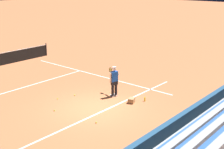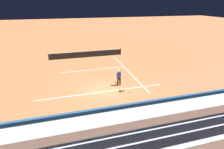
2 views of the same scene
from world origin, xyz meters
TOP-DOWN VIEW (x-y plane):
  - ground_plane at (0.00, 0.00)m, footprint 160.00×160.00m
  - court_baseline_white at (0.00, -0.50)m, footprint 12.00×0.10m
  - court_sideline_white at (4.11, 4.00)m, footprint 0.10×12.00m
  - court_service_line_white at (0.00, 5.50)m, footprint 8.22×0.10m
  - back_wall_sponsor_board at (-0.00, -4.76)m, footprint 27.35×0.25m
  - bleacher_stand at (0.00, -7.39)m, footprint 25.98×4.00m
  - tennis_player at (1.83, 0.39)m, footprint 0.75×0.95m
  - ball_box_cardboard at (1.71, -0.91)m, footprint 0.48×0.42m
  - tennis_ball_midcourt at (-1.28, -1.18)m, footprint 0.07×0.07m
  - tennis_ball_far_right at (-0.50, 2.44)m, footprint 0.07×0.07m
  - tennis_ball_toward_net at (0.48, 2.13)m, footprint 0.07×0.07m
  - tennis_ball_by_box at (-1.64, 1.31)m, footprint 0.07×0.07m
  - water_bottle at (2.34, -1.32)m, footprint 0.07×0.07m
  - tennis_net at (0.00, 11.02)m, footprint 11.09×0.09m

SIDE VIEW (x-z plane):
  - ground_plane at x=0.00m, z-range 0.00..0.00m
  - court_baseline_white at x=0.00m, z-range 0.00..0.01m
  - court_sideline_white at x=4.11m, z-range 0.00..0.01m
  - court_service_line_white at x=0.00m, z-range 0.00..0.01m
  - tennis_ball_midcourt at x=-1.28m, z-range 0.00..0.07m
  - tennis_ball_far_right at x=-0.50m, z-range 0.00..0.07m
  - tennis_ball_toward_net at x=0.48m, z-range 0.00..0.07m
  - tennis_ball_by_box at x=-1.64m, z-range 0.00..0.07m
  - water_bottle at x=2.34m, z-range 0.00..0.22m
  - ball_box_cardboard at x=1.71m, z-range 0.00..0.26m
  - tennis_net at x=0.00m, z-range -0.04..1.03m
  - back_wall_sponsor_board at x=0.00m, z-range 0.00..1.10m
  - bleacher_stand at x=0.00m, z-range -1.13..2.72m
  - tennis_player at x=1.83m, z-range 0.04..1.75m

